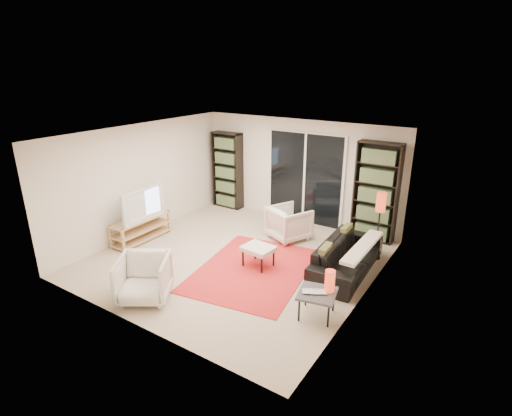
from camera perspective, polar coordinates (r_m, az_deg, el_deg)
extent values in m
plane|color=#BDB092|center=(7.83, -2.75, -7.18)|extent=(5.00, 5.00, 0.00)
cube|color=silver|center=(9.41, 6.05, 5.27)|extent=(5.00, 0.02, 2.40)
cube|color=silver|center=(5.68, -17.87, -5.74)|extent=(5.00, 0.02, 2.40)
cube|color=silver|center=(9.00, -15.97, 3.91)|extent=(0.02, 5.00, 2.40)
cube|color=silver|center=(6.32, 15.85, -2.87)|extent=(0.02, 5.00, 2.40)
cube|color=white|center=(7.07, -3.08, 10.40)|extent=(5.00, 5.00, 0.02)
cube|color=white|center=(9.34, 7.02, 4.16)|extent=(1.92, 0.06, 2.16)
cube|color=black|center=(9.31, 6.93, 4.12)|extent=(1.80, 0.02, 2.10)
cube|color=white|center=(9.30, 6.90, 4.10)|extent=(0.05, 0.02, 2.10)
cube|color=black|center=(10.34, -4.09, 5.38)|extent=(0.80, 0.30, 1.95)
cube|color=brown|center=(10.33, -4.16, 5.36)|extent=(0.70, 0.22, 1.85)
cube|color=black|center=(8.65, 16.78, 2.15)|extent=(0.90, 0.30, 2.10)
cube|color=brown|center=(8.63, 16.74, 2.12)|extent=(0.80, 0.22, 2.00)
cube|color=#E3AD7C|center=(8.78, -16.20, -1.48)|extent=(0.43, 1.35, 0.04)
cube|color=#E3AD7C|center=(8.86, -16.06, -2.87)|extent=(0.43, 1.35, 0.03)
cube|color=#E3AD7C|center=(8.93, -15.94, -3.99)|extent=(0.43, 1.35, 0.04)
cube|color=#E3AD7C|center=(8.64, -20.02, -3.92)|extent=(0.05, 0.05, 0.50)
cube|color=#E3AD7C|center=(9.38, -13.94, -1.39)|extent=(0.05, 0.05, 0.50)
cube|color=#E3AD7C|center=(8.36, -18.45, -4.53)|extent=(0.05, 0.05, 0.50)
cube|color=#E3AD7C|center=(9.12, -12.32, -1.86)|extent=(0.05, 0.05, 0.50)
imported|color=black|center=(8.64, -16.34, 0.70)|extent=(0.25, 1.18, 0.67)
cube|color=red|center=(7.41, -0.42, -8.79)|extent=(2.26, 2.81, 0.01)
imported|color=black|center=(7.42, 12.85, -6.79)|extent=(0.87, 2.05, 0.59)
imported|color=silver|center=(8.57, 4.72, -2.15)|extent=(1.02, 1.03, 0.71)
imported|color=silver|center=(6.66, -15.73, -9.66)|extent=(1.08, 1.09, 0.72)
cube|color=silver|center=(7.38, 0.33, -5.82)|extent=(0.59, 0.50, 0.08)
cylinder|color=black|center=(7.47, -1.87, -7.21)|extent=(0.04, 0.04, 0.32)
cylinder|color=black|center=(7.72, -0.12, -6.26)|extent=(0.04, 0.04, 0.32)
cylinder|color=black|center=(7.22, 0.82, -8.21)|extent=(0.04, 0.04, 0.32)
cylinder|color=black|center=(7.48, 2.53, -7.19)|extent=(0.04, 0.04, 0.32)
cube|color=#414146|center=(6.07, 8.75, -12.00)|extent=(0.64, 0.64, 0.04)
cylinder|color=black|center=(6.04, 6.17, -14.23)|extent=(0.03, 0.03, 0.38)
cylinder|color=black|center=(6.39, 7.15, -12.17)|extent=(0.03, 0.03, 0.38)
cylinder|color=black|center=(5.97, 10.29, -14.90)|extent=(0.03, 0.03, 0.38)
cylinder|color=black|center=(6.32, 11.03, -12.76)|extent=(0.03, 0.03, 0.38)
imported|color=silver|center=(6.00, 8.39, -12.04)|extent=(0.43, 0.37, 0.03)
cylinder|color=red|center=(6.04, 10.51, -10.21)|extent=(0.15, 0.15, 0.34)
cylinder|color=black|center=(8.17, 16.62, -6.74)|extent=(0.20, 0.20, 0.03)
cylinder|color=black|center=(7.97, 16.96, -3.61)|extent=(0.03, 0.03, 1.00)
cylinder|color=red|center=(7.74, 17.44, 0.82)|extent=(0.18, 0.18, 0.36)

